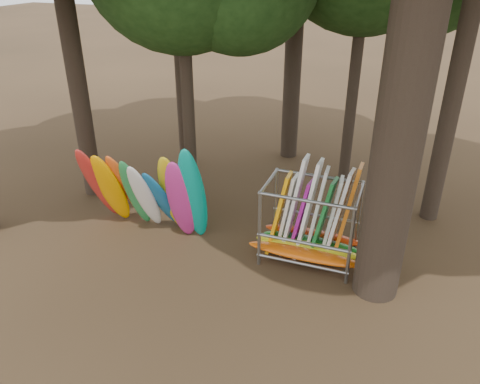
% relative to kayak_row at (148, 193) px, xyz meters
% --- Properties ---
extents(ground, '(120.00, 120.00, 0.00)m').
position_rel_kayak_row_xyz_m(ground, '(2.08, -0.58, -1.35)').
color(ground, '#47331E').
rests_on(ground, ground).
extents(lake, '(160.00, 160.00, 0.00)m').
position_rel_kayak_row_xyz_m(lake, '(2.08, 59.42, -1.35)').
color(lake, gray).
rests_on(lake, ground).
extents(kayak_row, '(3.89, 2.19, 3.27)m').
position_rel_kayak_row_xyz_m(kayak_row, '(0.00, 0.00, 0.00)').
color(kayak_row, red).
rests_on(kayak_row, ground).
extents(storage_rack, '(3.12, 1.57, 2.91)m').
position_rel_kayak_row_xyz_m(storage_rack, '(4.69, 0.41, -0.32)').
color(storage_rack, gray).
rests_on(storage_rack, ground).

